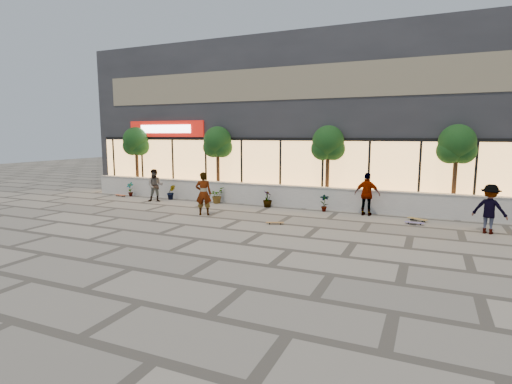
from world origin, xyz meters
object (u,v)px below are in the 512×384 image
at_px(tree_west, 136,143).
at_px(skateboard_right_near, 418,219).
at_px(tree_mideast, 328,145).
at_px(skateboard_center, 275,223).
at_px(skater_center, 203,194).
at_px(skater_left, 155,186).
at_px(skateboard_right_far, 414,223).
at_px(skater_right_far, 490,209).
at_px(tree_east, 457,146).
at_px(skateboard_left, 120,195).
at_px(tree_midwest, 218,144).
at_px(skater_right_near, 367,194).

height_order(tree_west, skateboard_right_near, tree_west).
height_order(tree_mideast, skateboard_center, tree_mideast).
height_order(skater_center, skater_left, skater_center).
bearing_deg(skateboard_right_far, skateboard_right_near, 86.18).
height_order(skater_right_far, skateboard_right_far, skater_right_far).
relative_size(skater_center, skater_right_far, 1.07).
bearing_deg(tree_east, skater_center, -157.49).
bearing_deg(tree_east, skateboard_left, -174.96).
bearing_deg(skater_right_far, skateboard_center, 30.90).
height_order(tree_mideast, skater_right_far, tree_mideast).
distance_m(tree_west, tree_east, 17.00).
bearing_deg(skater_right_far, skateboard_right_near, -8.88).
bearing_deg(skateboard_left, tree_west, 98.63).
relative_size(tree_midwest, skateboard_left, 5.01).
relative_size(tree_mideast, skater_center, 2.08).
height_order(skater_center, skateboard_right_near, skater_center).
bearing_deg(skater_right_far, skater_right_near, -0.63).
bearing_deg(skater_left, skateboard_center, -46.34).
xyz_separation_m(tree_midwest, skateboard_left, (-5.51, -1.50, -2.91)).
xyz_separation_m(skater_left, skateboard_right_near, (12.72, 0.44, -0.77)).
bearing_deg(skater_right_near, skateboard_right_far, 157.58).
bearing_deg(tree_east, skater_left, -171.33).
bearing_deg(skater_right_near, skateboard_center, 51.68).
bearing_deg(skateboard_center, skater_right_far, -8.15).
relative_size(skater_center, skateboard_center, 2.66).
height_order(skateboard_left, skateboard_right_near, skateboard_right_near).
height_order(tree_midwest, skater_right_far, tree_midwest).
relative_size(skater_left, skater_right_far, 0.97).
height_order(tree_east, skater_center, tree_east).
bearing_deg(skater_right_near, skater_center, 27.67).
bearing_deg(skater_center, skater_right_near, 178.18).
relative_size(skater_right_far, skateboard_center, 2.49).
bearing_deg(tree_mideast, tree_west, 180.00).
distance_m(tree_midwest, skater_center, 4.85).
bearing_deg(skateboard_right_near, skater_center, -135.38).
bearing_deg(skater_center, skater_right_far, 161.88).
bearing_deg(skater_center, tree_west, -54.65).
xyz_separation_m(tree_west, skater_right_far, (18.04, -2.91, -2.11)).
xyz_separation_m(tree_midwest, skater_center, (1.56, -4.12, -2.04)).
bearing_deg(skater_right_far, tree_mideast, -5.83).
bearing_deg(skater_center, tree_east, 178.11).
xyz_separation_m(tree_midwest, skateboard_right_near, (10.17, -1.70, -2.90)).
distance_m(skateboard_center, skateboard_left, 11.03).
bearing_deg(skater_left, skater_right_far, -31.42).
height_order(skateboard_left, skateboard_right_far, skateboard_left).
distance_m(tree_mideast, skater_right_far, 7.46).
bearing_deg(skateboard_right_near, skater_right_near, -159.39).
distance_m(tree_west, skateboard_center, 11.89).
bearing_deg(tree_west, skater_left, -35.92).
relative_size(tree_midwest, skater_right_far, 2.23).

